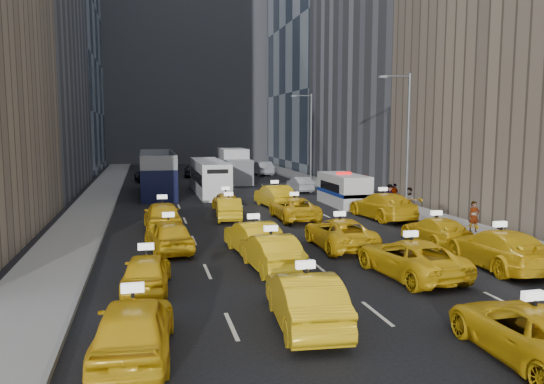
# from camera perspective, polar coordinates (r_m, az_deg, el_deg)

# --- Properties ---
(ground) EXTENTS (160.00, 160.00, 0.00)m
(ground) POSITION_cam_1_polar(r_m,az_deg,el_deg) (20.44, 6.50, -9.16)
(ground) COLOR black
(ground) RESTS_ON ground
(sidewalk_west) EXTENTS (3.00, 90.00, 0.15)m
(sidewalk_west) POSITION_cam_1_polar(r_m,az_deg,el_deg) (43.96, -18.23, -0.73)
(sidewalk_west) COLOR gray
(sidewalk_west) RESTS_ON ground
(sidewalk_east) EXTENTS (3.00, 90.00, 0.15)m
(sidewalk_east) POSITION_cam_1_polar(r_m,az_deg,el_deg) (47.08, 8.14, 0.03)
(sidewalk_east) COLOR gray
(sidewalk_east) RESTS_ON ground
(curb_west) EXTENTS (0.15, 90.00, 0.18)m
(curb_west) POSITION_cam_1_polar(r_m,az_deg,el_deg) (43.86, -16.35, -0.66)
(curb_west) COLOR slate
(curb_west) RESTS_ON ground
(curb_east) EXTENTS (0.15, 90.00, 0.18)m
(curb_east) POSITION_cam_1_polar(r_m,az_deg,el_deg) (46.57, 6.49, 0.00)
(curb_east) COLOR slate
(curb_east) RESTS_ON ground
(building_west_far) EXTENTS (16.00, 22.00, 42.00)m
(building_west_far) POSITION_cam_1_polar(r_m,az_deg,el_deg) (75.32, -24.97, 18.03)
(building_west_far) COLOR #2D3847
(building_west_far) RESTS_ON ground
(building_backdrop) EXTENTS (30.00, 12.00, 40.00)m
(building_backdrop) POSITION_cam_1_polar(r_m,az_deg,el_deg) (91.83, -9.44, 15.79)
(building_backdrop) COLOR slate
(building_backdrop) RESTS_ON ground
(streetlight_near) EXTENTS (2.15, 0.22, 9.00)m
(streetlight_near) POSITION_cam_1_polar(r_m,az_deg,el_deg) (34.38, 14.24, 5.48)
(streetlight_near) COLOR #595B60
(streetlight_near) RESTS_ON ground
(streetlight_far) EXTENTS (2.15, 0.22, 9.00)m
(streetlight_far) POSITION_cam_1_polar(r_m,az_deg,el_deg) (52.91, 4.10, 6.09)
(streetlight_far) COLOR #595B60
(streetlight_far) RESTS_ON ground
(taxi_0) EXTENTS (2.22, 4.73, 1.57)m
(taxi_0) POSITION_cam_1_polar(r_m,az_deg,el_deg) (13.80, -14.63, -13.93)
(taxi_0) COLOR yellow
(taxi_0) RESTS_ON ground
(taxi_1) EXTENTS (2.05, 4.88, 1.57)m
(taxi_1) POSITION_cam_1_polar(r_m,az_deg,el_deg) (15.47, 3.58, -11.40)
(taxi_1) COLOR yellow
(taxi_1) RESTS_ON ground
(taxi_2) EXTENTS (2.41, 4.97, 1.36)m
(taxi_2) POSITION_cam_1_polar(r_m,az_deg,el_deg) (14.87, 26.06, -13.29)
(taxi_2) COLOR yellow
(taxi_2) RESTS_ON ground
(taxi_4) EXTENTS (1.92, 4.03, 1.33)m
(taxi_4) POSITION_cam_1_polar(r_m,az_deg,el_deg) (19.19, -13.33, -8.31)
(taxi_4) COLOR yellow
(taxi_4) RESTS_ON ground
(taxi_5) EXTENTS (1.84, 4.54, 1.47)m
(taxi_5) POSITION_cam_1_polar(r_m,az_deg,el_deg) (21.25, -0.13, -6.45)
(taxi_5) COLOR yellow
(taxi_5) RESTS_ON ground
(taxi_6) EXTENTS (2.89, 5.37, 1.43)m
(taxi_6) POSITION_cam_1_polar(r_m,az_deg,el_deg) (21.02, 14.62, -6.87)
(taxi_6) COLOR yellow
(taxi_6) RESTS_ON ground
(taxi_7) EXTENTS (2.41, 5.50, 1.57)m
(taxi_7) POSITION_cam_1_polar(r_m,az_deg,el_deg) (23.46, 23.20, -5.61)
(taxi_7) COLOR yellow
(taxi_7) RESTS_ON ground
(taxi_8) EXTENTS (2.36, 4.59, 1.49)m
(taxi_8) POSITION_cam_1_polar(r_m,az_deg,el_deg) (24.80, -11.04, -4.61)
(taxi_8) COLOR yellow
(taxi_8) RESTS_ON ground
(taxi_9) EXTENTS (2.11, 4.71, 1.50)m
(taxi_9) POSITION_cam_1_polar(r_m,az_deg,el_deg) (23.90, -2.00, -4.91)
(taxi_9) COLOR yellow
(taxi_9) RESTS_ON ground
(taxi_10) EXTENTS (2.37, 5.08, 1.41)m
(taxi_10) POSITION_cam_1_polar(r_m,az_deg,el_deg) (25.33, 7.26, -4.39)
(taxi_10) COLOR yellow
(taxi_10) RESTS_ON ground
(taxi_11) EXTENTS (1.90, 4.60, 1.33)m
(taxi_11) POSITION_cam_1_polar(r_m,az_deg,el_deg) (27.06, 17.21, -4.01)
(taxi_11) COLOR yellow
(taxi_11) RESTS_ON ground
(taxi_12) EXTENTS (2.10, 4.88, 1.64)m
(taxi_12) POSITION_cam_1_polar(r_m,az_deg,el_deg) (30.04, -11.68, -2.48)
(taxi_12) COLOR yellow
(taxi_12) RESTS_ON ground
(taxi_13) EXTENTS (1.84, 4.27, 1.37)m
(taxi_13) POSITION_cam_1_polar(r_m,az_deg,el_deg) (32.95, -4.69, -1.78)
(taxi_13) COLOR yellow
(taxi_13) RESTS_ON ground
(taxi_14) EXTENTS (2.31, 4.99, 1.39)m
(taxi_14) POSITION_cam_1_polar(r_m,az_deg,el_deg) (32.84, 2.40, -1.78)
(taxi_14) COLOR yellow
(taxi_14) RESTS_ON ground
(taxi_15) EXTENTS (2.80, 5.85, 1.64)m
(taxi_15) POSITION_cam_1_polar(r_m,az_deg,el_deg) (33.82, 11.81, -1.44)
(taxi_15) COLOR yellow
(taxi_15) RESTS_ON ground
(taxi_16) EXTENTS (1.63, 3.96, 1.35)m
(taxi_16) POSITION_cam_1_polar(r_m,az_deg,el_deg) (36.30, -5.00, -1.00)
(taxi_16) COLOR yellow
(taxi_16) RESTS_ON ground
(taxi_17) EXTENTS (2.16, 4.97, 1.59)m
(taxi_17) POSITION_cam_1_polar(r_m,az_deg,el_deg) (38.10, 0.28, -0.41)
(taxi_17) COLOR yellow
(taxi_17) RESTS_ON ground
(nypd_van) EXTENTS (2.38, 5.78, 2.46)m
(nypd_van) POSITION_cam_1_polar(r_m,az_deg,el_deg) (39.20, 7.70, 0.20)
(nypd_van) COLOR silver
(nypd_van) RESTS_ON ground
(double_decker) EXTENTS (4.33, 12.48, 3.56)m
(double_decker) POSITION_cam_1_polar(r_m,az_deg,el_deg) (46.51, -12.23, 1.95)
(double_decker) COLOR black
(double_decker) RESTS_ON ground
(city_bus) EXTENTS (3.73, 11.34, 2.88)m
(city_bus) POSITION_cam_1_polar(r_m,az_deg,el_deg) (45.95, -6.78, 1.58)
(city_bus) COLOR white
(city_bus) RESTS_ON ground
(box_truck) EXTENTS (2.83, 7.70, 3.49)m
(box_truck) POSITION_cam_1_polar(r_m,az_deg,el_deg) (55.37, -4.08, 2.81)
(box_truck) COLOR silver
(box_truck) RESTS_ON ground
(misc_car_0) EXTENTS (1.51, 4.08, 1.33)m
(misc_car_0) POSITION_cam_1_polar(r_m,az_deg,el_deg) (47.31, 3.02, 0.85)
(misc_car_0) COLOR #AEB1B6
(misc_car_0) RESTS_ON ground
(misc_car_1) EXTENTS (2.85, 5.22, 1.39)m
(misc_car_1) POSITION_cam_1_polar(r_m,az_deg,el_deg) (57.69, -13.28, 1.79)
(misc_car_1) COLOR black
(misc_car_1) RESTS_ON ground
(misc_car_2) EXTENTS (2.47, 5.32, 1.51)m
(misc_car_2) POSITION_cam_1_polar(r_m,az_deg,el_deg) (66.23, -6.44, 2.61)
(misc_car_2) COLOR gray
(misc_car_2) RESTS_ON ground
(misc_car_3) EXTENTS (1.93, 4.22, 1.40)m
(misc_car_3) POSITION_cam_1_polar(r_m,az_deg,el_deg) (62.23, -8.66, 2.26)
(misc_car_3) COLOR black
(misc_car_3) RESTS_ON ground
(misc_car_4) EXTENTS (1.85, 5.04, 1.65)m
(misc_car_4) POSITION_cam_1_polar(r_m,az_deg,el_deg) (63.95, -1.02, 2.57)
(misc_car_4) COLOR #A5A8AD
(misc_car_4) RESTS_ON ground
(pedestrian_0) EXTENTS (0.64, 0.47, 1.63)m
(pedestrian_0) POSITION_cam_1_polar(r_m,az_deg,el_deg) (30.19, 20.90, -2.47)
(pedestrian_0) COLOR gray
(pedestrian_0) RESTS_ON sidewalk_east
(pedestrian_1) EXTENTS (0.97, 0.77, 1.75)m
(pedestrian_1) POSITION_cam_1_polar(r_m,az_deg,el_deg) (34.73, 14.61, -0.96)
(pedestrian_1) COLOR gray
(pedestrian_1) RESTS_ON sidewalk_east
(pedestrian_2) EXTENTS (1.01, 0.44, 1.54)m
(pedestrian_2) POSITION_cam_1_polar(r_m,az_deg,el_deg) (38.45, 12.54, -0.32)
(pedestrian_2) COLOR gray
(pedestrian_2) RESTS_ON sidewalk_east
(pedestrian_3) EXTENTS (0.99, 0.74, 1.54)m
(pedestrian_3) POSITION_cam_1_polar(r_m,az_deg,el_deg) (38.88, 13.03, -0.26)
(pedestrian_3) COLOR gray
(pedestrian_3) RESTS_ON sidewalk_east
(pedestrian_4) EXTENTS (0.80, 0.43, 1.63)m
(pedestrian_4) POSITION_cam_1_polar(r_m,az_deg,el_deg) (44.89, 9.96, 0.81)
(pedestrian_4) COLOR gray
(pedestrian_4) RESTS_ON sidewalk_east
(pedestrian_5) EXTENTS (1.60, 0.87, 1.66)m
(pedestrian_5) POSITION_cam_1_polar(r_m,az_deg,el_deg) (45.90, 9.12, 0.97)
(pedestrian_5) COLOR gray
(pedestrian_5) RESTS_ON sidewalk_east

